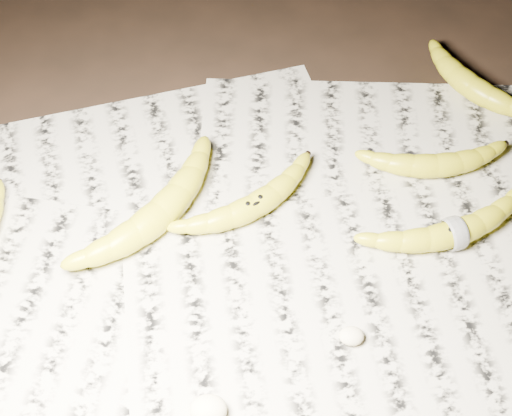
{
  "coord_description": "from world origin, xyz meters",
  "views": [
    {
      "loc": [
        -0.03,
        -0.43,
        0.71
      ],
      "look_at": [
        -0.03,
        0.05,
        0.05
      ],
      "focal_mm": 50.0,
      "sensor_mm": 36.0,
      "label": 1
    }
  ],
  "objects_px": {
    "banana_center": "(253,205)",
    "banana_upper_a": "(436,164)",
    "banana_left_b": "(159,212)",
    "banana_taped": "(454,232)",
    "banana_upper_b": "(472,85)"
  },
  "relations": [
    {
      "from": "banana_center",
      "to": "banana_upper_b",
      "type": "distance_m",
      "value": 0.36
    },
    {
      "from": "banana_center",
      "to": "banana_upper_a",
      "type": "bearing_deg",
      "value": -18.02
    },
    {
      "from": "banana_upper_a",
      "to": "banana_upper_b",
      "type": "bearing_deg",
      "value": 58.59
    },
    {
      "from": "banana_left_b",
      "to": "banana_center",
      "type": "bearing_deg",
      "value": -43.85
    },
    {
      "from": "banana_center",
      "to": "banana_left_b",
      "type": "bearing_deg",
      "value": 153.72
    },
    {
      "from": "banana_left_b",
      "to": "banana_center",
      "type": "relative_size",
      "value": 1.19
    },
    {
      "from": "banana_left_b",
      "to": "banana_taped",
      "type": "xyz_separation_m",
      "value": [
        0.35,
        -0.03,
        -0.0
      ]
    },
    {
      "from": "banana_left_b",
      "to": "banana_upper_a",
      "type": "bearing_deg",
      "value": -38.23
    },
    {
      "from": "banana_center",
      "to": "banana_upper_a",
      "type": "xyz_separation_m",
      "value": [
        0.23,
        0.06,
        -0.0
      ]
    },
    {
      "from": "banana_center",
      "to": "banana_upper_a",
      "type": "height_order",
      "value": "same"
    },
    {
      "from": "banana_taped",
      "to": "banana_upper_a",
      "type": "relative_size",
      "value": 1.19
    },
    {
      "from": "banana_taped",
      "to": "banana_upper_b",
      "type": "bearing_deg",
      "value": 56.08
    },
    {
      "from": "banana_center",
      "to": "banana_taped",
      "type": "height_order",
      "value": "same"
    },
    {
      "from": "banana_upper_a",
      "to": "banana_upper_b",
      "type": "relative_size",
      "value": 0.99
    },
    {
      "from": "banana_upper_a",
      "to": "banana_upper_b",
      "type": "height_order",
      "value": "banana_upper_b"
    }
  ]
}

